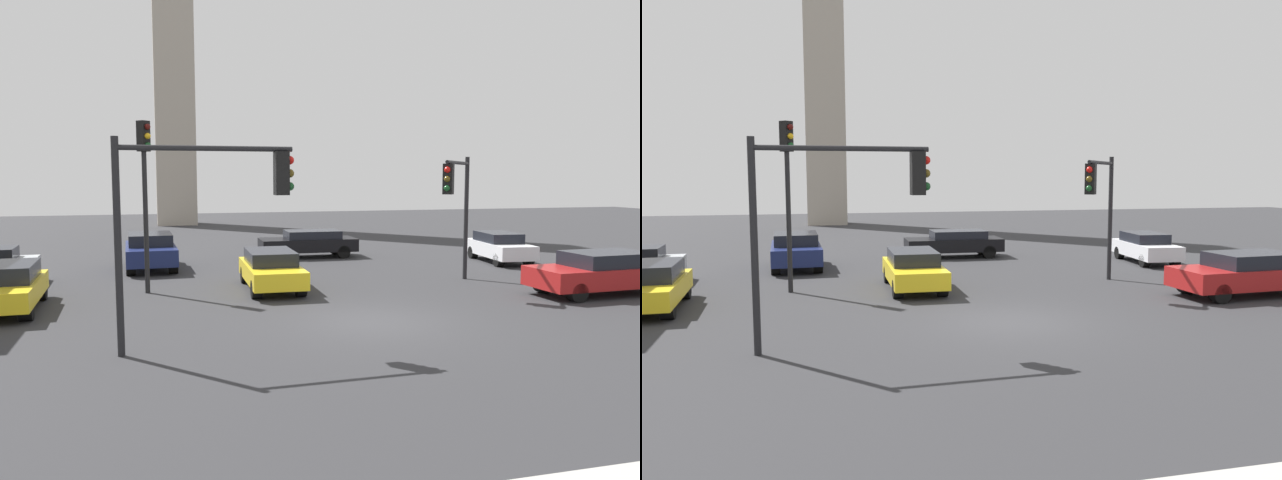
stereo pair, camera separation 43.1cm
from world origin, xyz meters
TOP-DOWN VIEW (x-y plane):
  - ground_plane at (0.00, 0.00)m, footprint 97.94×97.94m
  - traffic_light_0 at (4.68, 4.26)m, footprint 2.39×2.98m
  - traffic_light_1 at (-5.89, 5.83)m, footprint 0.46×0.47m
  - traffic_light_2 at (-4.55, -1.59)m, footprint 4.01×0.37m
  - car_0 at (1.56, 13.31)m, footprint 4.61×1.98m
  - car_1 at (-1.75, 5.47)m, footprint 1.90×4.45m
  - car_2 at (-5.79, 11.37)m, footprint 2.14×4.40m
  - car_3 at (9.54, 9.49)m, footprint 2.06×4.20m
  - car_4 at (-9.92, 4.04)m, footprint 2.07×4.38m
  - car_6 at (8.70, 1.68)m, footprint 4.88×2.23m

SIDE VIEW (x-z plane):
  - ground_plane at x=0.00m, z-range 0.00..0.00m
  - car_0 at x=1.56m, z-range 0.06..1.35m
  - car_3 at x=9.54m, z-range 0.04..1.37m
  - car_1 at x=-1.75m, z-range 0.04..1.38m
  - car_4 at x=-9.92m, z-range 0.04..1.41m
  - car_6 at x=8.70m, z-range 0.04..1.46m
  - car_2 at x=-5.79m, z-range 0.05..1.54m
  - traffic_light_0 at x=4.68m, z-range 1.01..5.63m
  - traffic_light_2 at x=-4.55m, z-range 1.06..5.85m
  - traffic_light_1 at x=-5.89m, z-range 1.09..6.82m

